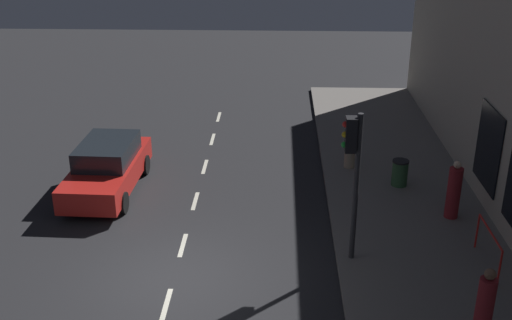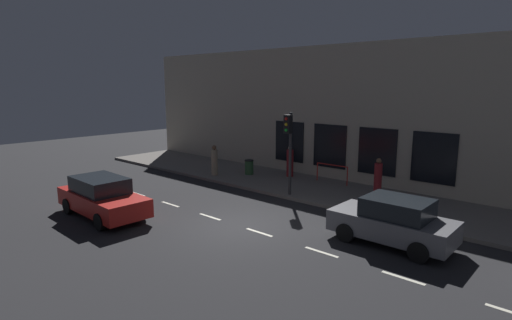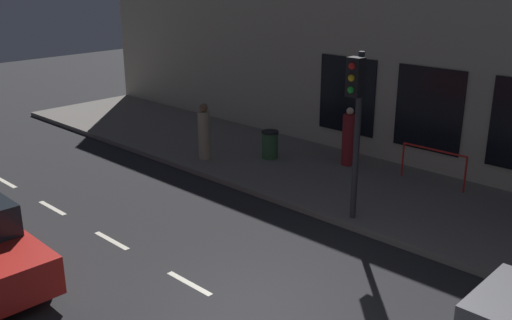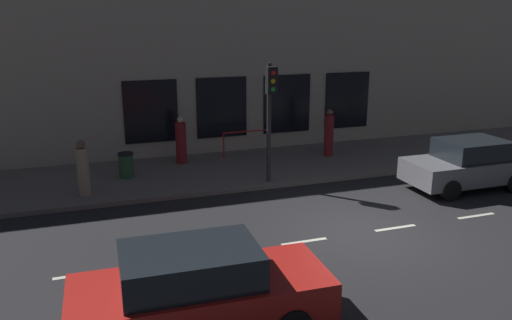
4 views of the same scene
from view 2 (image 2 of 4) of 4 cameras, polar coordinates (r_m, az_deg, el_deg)
ground_plane at (r=15.25m, az=-2.41°, el=-9.28°), size 60.00×60.00×0.00m
sidewalk at (r=19.99m, az=10.16°, el=-4.39°), size 4.50×32.00×0.15m
building_facade at (r=21.61m, az=14.03°, el=6.11°), size 0.65×32.00×7.25m
lane_centre_line at (r=14.61m, az=0.46°, el=-10.16°), size 0.12×27.20×0.01m
traffic_light at (r=18.34m, az=4.67°, el=3.05°), size 0.48×0.32×3.81m
parked_car_0 at (r=14.06m, az=18.75°, el=-8.19°), size 1.87×3.90×1.58m
parked_car_1 at (r=17.20m, az=-20.87°, el=-4.91°), size 1.97×4.54×1.58m
pedestrian_0 at (r=22.47m, az=4.81°, el=-0.36°), size 0.54×0.54×1.71m
pedestrian_1 at (r=19.01m, az=16.80°, el=-2.62°), size 0.46×0.46×1.80m
pedestrian_2 at (r=22.88m, az=-5.89°, el=-0.16°), size 0.45×0.45×1.70m
trash_bin at (r=23.00m, az=-0.98°, el=-0.99°), size 0.51×0.51×0.84m
red_railing at (r=21.27m, az=10.66°, el=-1.34°), size 0.05×1.83×0.97m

